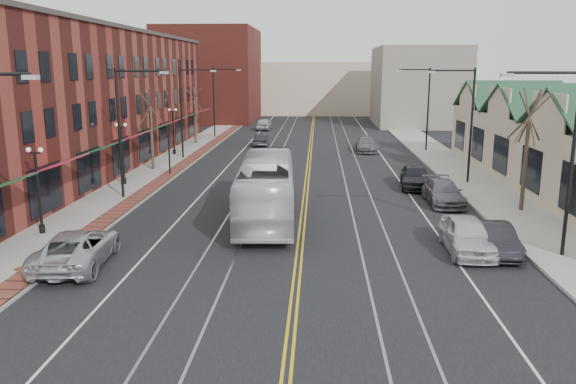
# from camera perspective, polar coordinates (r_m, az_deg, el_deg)

# --- Properties ---
(ground) EXTENTS (160.00, 160.00, 0.00)m
(ground) POSITION_cam_1_polar(r_m,az_deg,el_deg) (19.75, 0.56, -11.86)
(ground) COLOR black
(ground) RESTS_ON ground
(sidewalk_left) EXTENTS (4.00, 120.00, 0.15)m
(sidewalk_left) POSITION_cam_1_polar(r_m,az_deg,el_deg) (40.87, -15.20, 0.69)
(sidewalk_left) COLOR gray
(sidewalk_left) RESTS_ON ground
(sidewalk_right) EXTENTS (4.00, 120.00, 0.15)m
(sidewalk_right) POSITION_cam_1_polar(r_m,az_deg,el_deg) (40.41, 19.14, 0.30)
(sidewalk_right) COLOR gray
(sidewalk_right) RESTS_ON ground
(building_left) EXTENTS (10.00, 50.00, 11.00)m
(building_left) POSITION_cam_1_polar(r_m,az_deg,el_deg) (49.20, -20.87, 8.64)
(building_left) COLOR maroon
(building_left) RESTS_ON ground
(building_right) EXTENTS (8.00, 36.00, 4.60)m
(building_right) POSITION_cam_1_polar(r_m,az_deg,el_deg) (42.10, 27.24, 3.15)
(building_right) COLOR beige
(building_right) RESTS_ON ground
(backdrop_left) EXTENTS (14.00, 18.00, 14.00)m
(backdrop_left) POSITION_cam_1_polar(r_m,az_deg,el_deg) (89.56, -7.87, 11.69)
(backdrop_left) COLOR maroon
(backdrop_left) RESTS_ON ground
(backdrop_mid) EXTENTS (22.00, 14.00, 9.00)m
(backdrop_mid) POSITION_cam_1_polar(r_m,az_deg,el_deg) (103.04, 2.70, 10.50)
(backdrop_mid) COLOR beige
(backdrop_mid) RESTS_ON ground
(backdrop_right) EXTENTS (12.00, 16.00, 11.00)m
(backdrop_right) POSITION_cam_1_polar(r_m,az_deg,el_deg) (84.22, 13.03, 10.42)
(backdrop_right) COLOR slate
(backdrop_right) RESTS_ON ground
(streetlight_l_1) EXTENTS (3.33, 0.25, 8.00)m
(streetlight_l_1) POSITION_cam_1_polar(r_m,az_deg,el_deg) (36.11, -16.17, 7.08)
(streetlight_l_1) COLOR black
(streetlight_l_1) RESTS_ON sidewalk_left
(streetlight_l_2) EXTENTS (3.33, 0.25, 8.00)m
(streetlight_l_2) POSITION_cam_1_polar(r_m,az_deg,el_deg) (51.45, -10.33, 8.86)
(streetlight_l_2) COLOR black
(streetlight_l_2) RESTS_ON sidewalk_left
(streetlight_l_3) EXTENTS (3.33, 0.25, 8.00)m
(streetlight_l_3) POSITION_cam_1_polar(r_m,az_deg,el_deg) (67.09, -7.17, 9.77)
(streetlight_l_3) COLOR black
(streetlight_l_3) RESTS_ON sidewalk_left
(streetlight_r_0) EXTENTS (3.33, 0.25, 8.00)m
(streetlight_r_0) POSITION_cam_1_polar(r_m,az_deg,el_deg) (26.26, 26.15, 4.41)
(streetlight_r_0) COLOR black
(streetlight_r_0) RESTS_ON sidewalk_right
(streetlight_r_1) EXTENTS (3.33, 0.25, 8.00)m
(streetlight_r_1) POSITION_cam_1_polar(r_m,az_deg,el_deg) (41.39, 17.60, 7.62)
(streetlight_r_1) COLOR black
(streetlight_r_1) RESTS_ON sidewalk_right
(streetlight_r_2) EXTENTS (3.33, 0.25, 8.00)m
(streetlight_r_2) POSITION_cam_1_polar(r_m,az_deg,el_deg) (56.99, 13.63, 9.05)
(streetlight_r_2) COLOR black
(streetlight_r_2) RESTS_ON sidewalk_right
(lamppost_l_1) EXTENTS (0.84, 0.28, 4.27)m
(lamppost_l_1) POSITION_cam_1_polar(r_m,az_deg,el_deg) (29.91, -24.00, -0.04)
(lamppost_l_1) COLOR black
(lamppost_l_1) RESTS_ON sidewalk_left
(lamppost_l_2) EXTENTS (0.84, 0.28, 4.27)m
(lamppost_l_2) POSITION_cam_1_polar(r_m,az_deg,el_deg) (40.76, -16.44, 3.63)
(lamppost_l_2) COLOR black
(lamppost_l_2) RESTS_ON sidewalk_left
(lamppost_l_3) EXTENTS (0.84, 0.28, 4.27)m
(lamppost_l_3) POSITION_cam_1_polar(r_m,az_deg,el_deg) (54.04, -11.55, 5.97)
(lamppost_l_3) COLOR black
(lamppost_l_3) RESTS_ON sidewalk_left
(tree_left_near) EXTENTS (1.78, 1.37, 6.48)m
(tree_left_near) POSITION_cam_1_polar(r_m,az_deg,el_deg) (46.17, -13.73, 6.42)
(tree_left_near) COLOR #382B21
(tree_left_near) RESTS_ON sidewalk_left
(tree_left_far) EXTENTS (1.66, 1.28, 6.02)m
(tree_left_far) POSITION_cam_1_polar(r_m,az_deg,el_deg) (61.62, -9.46, 7.83)
(tree_left_far) COLOR #382B21
(tree_left_far) RESTS_ON sidewalk_left
(tree_right_mid) EXTENTS (1.90, 1.46, 6.93)m
(tree_right_mid) POSITION_cam_1_polar(r_m,az_deg,el_deg) (34.33, 23.08, 4.17)
(tree_right_mid) COLOR #382B21
(tree_right_mid) RESTS_ON sidewalk_right
(manhole_mid) EXTENTS (0.60, 0.60, 0.02)m
(manhole_mid) POSITION_cam_1_polar(r_m,az_deg,el_deg) (25.44, -25.41, -7.05)
(manhole_mid) COLOR #592D19
(manhole_mid) RESTS_ON sidewalk_left
(manhole_far) EXTENTS (0.60, 0.60, 0.02)m
(manhole_far) POSITION_cam_1_polar(r_m,az_deg,el_deg) (29.70, -20.89, -3.93)
(manhole_far) COLOR #592D19
(manhole_far) RESTS_ON sidewalk_left
(traffic_signal) EXTENTS (0.18, 0.15, 3.80)m
(traffic_signal) POSITION_cam_1_polar(r_m,az_deg,el_deg) (43.87, -12.02, 4.66)
(traffic_signal) COLOR black
(traffic_signal) RESTS_ON sidewalk_left
(transit_bus) EXTENTS (3.50, 12.24, 3.37)m
(transit_bus) POSITION_cam_1_polar(r_m,az_deg,el_deg) (30.66, -2.19, 0.35)
(transit_bus) COLOR silver
(transit_bus) RESTS_ON ground
(parked_suv) EXTENTS (3.05, 5.76, 1.54)m
(parked_suv) POSITION_cam_1_polar(r_m,az_deg,el_deg) (25.19, -20.64, -5.35)
(parked_suv) COLOR #B2B4BA
(parked_suv) RESTS_ON ground
(parked_car_a) EXTENTS (1.98, 4.77, 1.61)m
(parked_car_a) POSITION_cam_1_polar(r_m,az_deg,el_deg) (26.47, 17.71, -4.20)
(parked_car_a) COLOR silver
(parked_car_a) RESTS_ON ground
(parked_car_b) EXTENTS (1.47, 4.14, 1.36)m
(parked_car_b) POSITION_cam_1_polar(r_m,az_deg,el_deg) (26.72, 20.31, -4.52)
(parked_car_b) COLOR black
(parked_car_b) RESTS_ON ground
(parked_car_c) EXTENTS (2.04, 4.95, 1.43)m
(parked_car_c) POSITION_cam_1_polar(r_m,az_deg,el_deg) (35.43, 15.47, -0.04)
(parked_car_c) COLOR #58595F
(parked_car_c) RESTS_ON ground
(parked_car_d) EXTENTS (2.41, 4.93, 1.62)m
(parked_car_d) POSITION_cam_1_polar(r_m,az_deg,el_deg) (39.72, 12.78, 1.57)
(parked_car_d) COLOR black
(parked_car_d) RESTS_ON ground
(distant_car_left) EXTENTS (1.57, 4.04, 1.31)m
(distant_car_left) POSITION_cam_1_polar(r_m,az_deg,el_deg) (59.45, -2.77, 5.28)
(distant_car_left) COLOR black
(distant_car_left) RESTS_ON ground
(distant_car_right) EXTENTS (2.08, 4.95, 1.43)m
(distant_car_right) POSITION_cam_1_polar(r_m,az_deg,el_deg) (56.14, 7.96, 4.81)
(distant_car_right) COLOR #5D5E64
(distant_car_right) RESTS_ON ground
(distant_car_far) EXTENTS (1.98, 4.67, 1.57)m
(distant_car_far) POSITION_cam_1_polar(r_m,az_deg,el_deg) (75.50, -2.44, 6.93)
(distant_car_far) COLOR #B2B5BA
(distant_car_far) RESTS_ON ground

